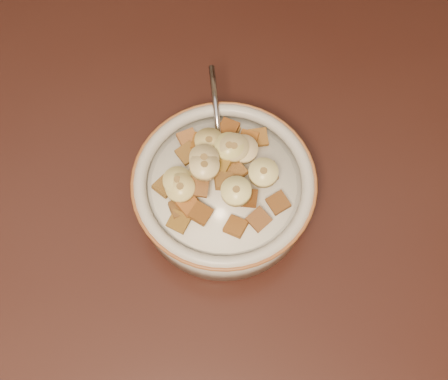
# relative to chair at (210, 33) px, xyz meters

# --- Properties ---
(floor) EXTENTS (4.00, 4.50, 0.10)m
(floor) POSITION_rel_chair_xyz_m (-0.16, -0.57, -0.50)
(floor) COLOR #422816
(floor) RESTS_ON ground
(chair) EXTENTS (0.52, 0.52, 0.91)m
(chair) POSITION_rel_chair_xyz_m (0.00, 0.00, 0.00)
(chair) COLOR #33180D
(chair) RESTS_ON floor
(cereal_bowl) EXTENTS (0.19, 0.19, 0.05)m
(cereal_bowl) POSITION_rel_chair_xyz_m (0.09, -0.48, 0.32)
(cereal_bowl) COLOR beige
(cereal_bowl) RESTS_ON table
(milk) EXTENTS (0.16, 0.16, 0.00)m
(milk) POSITION_rel_chair_xyz_m (0.09, -0.48, 0.34)
(milk) COLOR white
(milk) RESTS_ON cereal_bowl
(spoon) EXTENTS (0.04, 0.05, 0.01)m
(spoon) POSITION_rel_chair_xyz_m (0.08, -0.45, 0.35)
(spoon) COLOR #A8A8B3
(spoon) RESTS_ON cereal_bowl
(cereal_square_0) EXTENTS (0.02, 0.02, 0.01)m
(cereal_square_0) POSITION_rel_chair_xyz_m (0.09, -0.42, 0.35)
(cereal_square_0) COLOR brown
(cereal_square_0) RESTS_ON milk
(cereal_square_1) EXTENTS (0.03, 0.03, 0.01)m
(cereal_square_1) POSITION_rel_chair_xyz_m (0.05, -0.46, 0.35)
(cereal_square_1) COLOR brown
(cereal_square_1) RESTS_ON milk
(cereal_square_2) EXTENTS (0.02, 0.03, 0.01)m
(cereal_square_2) POSITION_rel_chair_xyz_m (0.12, -0.43, 0.35)
(cereal_square_2) COLOR brown
(cereal_square_2) RESTS_ON milk
(cereal_square_3) EXTENTS (0.03, 0.03, 0.01)m
(cereal_square_3) POSITION_rel_chair_xyz_m (0.06, -0.52, 0.35)
(cereal_square_3) COLOR #97561D
(cereal_square_3) RESTS_ON milk
(cereal_square_4) EXTENTS (0.02, 0.02, 0.01)m
(cereal_square_4) POSITION_rel_chair_xyz_m (0.09, -0.49, 0.37)
(cereal_square_4) COLOR brown
(cereal_square_4) RESTS_ON milk
(cereal_square_5) EXTENTS (0.03, 0.03, 0.01)m
(cereal_square_5) POSITION_rel_chair_xyz_m (0.09, -0.42, 0.35)
(cereal_square_5) COLOR brown
(cereal_square_5) RESTS_ON milk
(cereal_square_6) EXTENTS (0.03, 0.03, 0.01)m
(cereal_square_6) POSITION_rel_chair_xyz_m (0.10, -0.48, 0.36)
(cereal_square_6) COLOR brown
(cereal_square_6) RESTS_ON milk
(cereal_square_7) EXTENTS (0.03, 0.03, 0.01)m
(cereal_square_7) POSITION_rel_chair_xyz_m (0.05, -0.51, 0.35)
(cereal_square_7) COLOR brown
(cereal_square_7) RESTS_ON milk
(cereal_square_8) EXTENTS (0.03, 0.03, 0.01)m
(cereal_square_8) POSITION_rel_chair_xyz_m (0.06, -0.45, 0.35)
(cereal_square_8) COLOR brown
(cereal_square_8) RESTS_ON milk
(cereal_square_9) EXTENTS (0.02, 0.02, 0.01)m
(cereal_square_9) POSITION_rel_chair_xyz_m (0.11, -0.43, 0.35)
(cereal_square_9) COLOR brown
(cereal_square_9) RESTS_ON milk
(cereal_square_10) EXTENTS (0.03, 0.03, 0.01)m
(cereal_square_10) POSITION_rel_chair_xyz_m (0.07, -0.52, 0.35)
(cereal_square_10) COLOR brown
(cereal_square_10) RESTS_ON milk
(cereal_square_11) EXTENTS (0.03, 0.03, 0.01)m
(cereal_square_11) POSITION_rel_chair_xyz_m (0.13, -0.52, 0.35)
(cereal_square_11) COLOR brown
(cereal_square_11) RESTS_ON milk
(cereal_square_12) EXTENTS (0.03, 0.03, 0.01)m
(cereal_square_12) POSITION_rel_chair_xyz_m (0.03, -0.50, 0.35)
(cereal_square_12) COLOR brown
(cereal_square_12) RESTS_ON milk
(cereal_square_13) EXTENTS (0.03, 0.03, 0.01)m
(cereal_square_13) POSITION_rel_chair_xyz_m (0.05, -0.50, 0.35)
(cereal_square_13) COLOR brown
(cereal_square_13) RESTS_ON milk
(cereal_square_14) EXTENTS (0.03, 0.03, 0.01)m
(cereal_square_14) POSITION_rel_chair_xyz_m (0.09, -0.47, 0.37)
(cereal_square_14) COLOR brown
(cereal_square_14) RESTS_ON milk
(cereal_square_15) EXTENTS (0.03, 0.03, 0.01)m
(cereal_square_15) POSITION_rel_chair_xyz_m (0.11, -0.53, 0.35)
(cereal_square_15) COLOR brown
(cereal_square_15) RESTS_ON milk
(cereal_square_16) EXTENTS (0.02, 0.02, 0.01)m
(cereal_square_16) POSITION_rel_chair_xyz_m (0.12, -0.50, 0.36)
(cereal_square_16) COLOR brown
(cereal_square_16) RESTS_ON milk
(cereal_square_17) EXTENTS (0.03, 0.03, 0.01)m
(cereal_square_17) POSITION_rel_chair_xyz_m (0.05, -0.53, 0.35)
(cereal_square_17) COLOR brown
(cereal_square_17) RESTS_ON milk
(cereal_square_18) EXTENTS (0.03, 0.03, 0.01)m
(cereal_square_18) POSITION_rel_chair_xyz_m (0.04, -0.44, 0.35)
(cereal_square_18) COLOR #965A2B
(cereal_square_18) RESTS_ON milk
(cereal_square_19) EXTENTS (0.02, 0.02, 0.01)m
(cereal_square_19) POSITION_rel_chair_xyz_m (0.06, -0.44, 0.35)
(cereal_square_19) COLOR #934C19
(cereal_square_19) RESTS_ON milk
(cereal_square_20) EXTENTS (0.03, 0.03, 0.01)m
(cereal_square_20) POSITION_rel_chair_xyz_m (0.05, -0.52, 0.35)
(cereal_square_20) COLOR brown
(cereal_square_20) RESTS_ON milk
(cereal_square_21) EXTENTS (0.03, 0.03, 0.01)m
(cereal_square_21) POSITION_rel_chair_xyz_m (0.13, -0.47, 0.35)
(cereal_square_21) COLOR brown
(cereal_square_21) RESTS_ON milk
(cereal_square_22) EXTENTS (0.03, 0.03, 0.01)m
(cereal_square_22) POSITION_rel_chair_xyz_m (0.15, -0.50, 0.35)
(cereal_square_22) COLOR #623410
(cereal_square_22) RESTS_ON milk
(cereal_square_23) EXTENTS (0.02, 0.02, 0.01)m
(cereal_square_23) POSITION_rel_chair_xyz_m (0.07, -0.50, 0.36)
(cereal_square_23) COLOR brown
(cereal_square_23) RESTS_ON milk
(cereal_square_24) EXTENTS (0.03, 0.03, 0.01)m
(cereal_square_24) POSITION_rel_chair_xyz_m (0.13, -0.47, 0.35)
(cereal_square_24) COLOR #93591E
(cereal_square_24) RESTS_ON milk
(banana_slice_0) EXTENTS (0.03, 0.03, 0.01)m
(banana_slice_0) POSITION_rel_chair_xyz_m (0.04, -0.50, 0.36)
(banana_slice_0) COLOR #E3CF6C
(banana_slice_0) RESTS_ON milk
(banana_slice_1) EXTENTS (0.04, 0.04, 0.01)m
(banana_slice_1) POSITION_rel_chair_xyz_m (0.13, -0.48, 0.37)
(banana_slice_1) COLOR #E3D47B
(banana_slice_1) RESTS_ON milk
(banana_slice_2) EXTENTS (0.04, 0.04, 0.02)m
(banana_slice_2) POSITION_rel_chair_xyz_m (0.07, -0.48, 0.38)
(banana_slice_2) COLOR #EACC87
(banana_slice_2) RESTS_ON milk
(banana_slice_3) EXTENTS (0.04, 0.04, 0.01)m
(banana_slice_3) POSITION_rel_chair_xyz_m (0.11, -0.45, 0.37)
(banana_slice_3) COLOR beige
(banana_slice_3) RESTS_ON milk
(banana_slice_4) EXTENTS (0.04, 0.04, 0.01)m
(banana_slice_4) POSITION_rel_chair_xyz_m (0.10, -0.45, 0.37)
(banana_slice_4) COLOR #CCBD88
(banana_slice_4) RESTS_ON milk
(banana_slice_5) EXTENTS (0.04, 0.04, 0.01)m
(banana_slice_5) POSITION_rel_chair_xyz_m (0.07, -0.47, 0.38)
(banana_slice_5) COLOR #CCB987
(banana_slice_5) RESTS_ON milk
(banana_slice_6) EXTENTS (0.04, 0.04, 0.01)m
(banana_slice_6) POSITION_rel_chair_xyz_m (0.05, -0.50, 0.36)
(banana_slice_6) COLOR #F9E287
(banana_slice_6) RESTS_ON milk
(banana_slice_7) EXTENTS (0.04, 0.04, 0.01)m
(banana_slice_7) POSITION_rel_chair_xyz_m (0.09, -0.45, 0.37)
(banana_slice_7) COLOR #CDC47D
(banana_slice_7) RESTS_ON milk
(banana_slice_8) EXTENTS (0.04, 0.04, 0.01)m
(banana_slice_8) POSITION_rel_chair_xyz_m (0.11, -0.50, 0.38)
(banana_slice_8) COLOR #F8EE8F
(banana_slice_8) RESTS_ON milk
(banana_slice_9) EXTENTS (0.03, 0.03, 0.01)m
(banana_slice_9) POSITION_rel_chair_xyz_m (0.07, -0.45, 0.36)
(banana_slice_9) COLOR tan
(banana_slice_9) RESTS_ON milk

